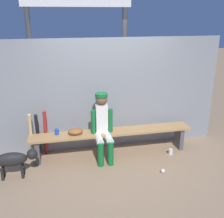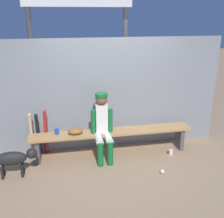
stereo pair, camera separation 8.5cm
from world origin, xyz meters
The scene contains 13 objects.
ground_plane centered at (0.00, 0.00, 0.00)m, with size 30.00×30.00×0.00m, color #937556.
chainlink_fence centered at (0.00, 0.38, 1.10)m, with size 4.56×0.03×2.20m, color gray.
dugout_bench centered at (0.00, 0.00, 0.39)m, with size 3.10×0.36×0.49m.
player_seated centered at (-0.20, -0.11, 0.69)m, with size 0.41×0.55×1.26m.
baseball_glove centered at (-0.69, 0.00, 0.55)m, with size 0.28×0.20×0.12m, color brown.
bat_aluminum_red centered at (-1.25, 0.24, 0.47)m, with size 0.06×0.06×0.94m, color #B22323.
bat_aluminum_black centered at (-1.39, 0.25, 0.44)m, with size 0.06×0.06×0.89m, color black.
bat_wood_natural centered at (-1.51, 0.20, 0.45)m, with size 0.06×0.06×0.90m, color tan.
baseball centered at (0.73, -0.84, 0.04)m, with size 0.07×0.07×0.07m, color white.
cup_on_ground centered at (1.13, -0.25, 0.06)m, with size 0.08×0.08×0.11m, color silver.
cup_on_bench centered at (-1.03, 0.06, 0.55)m, with size 0.08×0.08×0.11m, color #1E47AD.
scoreboard centered at (-0.41, 1.07, 2.67)m, with size 2.45×0.27×3.75m.
dog centered at (-1.74, -0.43, 0.34)m, with size 0.84×0.20×0.49m.
Camera 2 is at (-0.90, -4.64, 2.62)m, focal length 43.31 mm.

